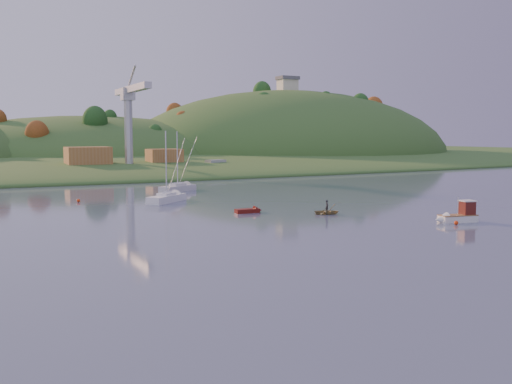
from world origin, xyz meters
name	(u,v)px	position (x,y,z in m)	size (l,w,h in m)	color
far_shore	(57,159)	(0.00, 230.00, 0.00)	(620.00, 220.00, 1.50)	#2D5020
shore_slope	(87,166)	(0.00, 165.00, 0.00)	(640.00, 150.00, 7.00)	#2D5020
hill_center	(90,160)	(10.00, 210.00, 0.00)	(140.00, 120.00, 36.00)	#2D5020
hill_right	(287,158)	(95.00, 195.00, 0.00)	(150.00, 130.00, 60.00)	#2D5020
hilltop_house	(288,83)	(95.00, 195.00, 33.40)	(9.00, 7.00, 6.45)	beige
hillside_trees	(76,163)	(0.00, 185.00, 0.00)	(280.00, 50.00, 32.00)	#1A4A1B
wharf	(138,169)	(5.00, 122.00, 1.20)	(42.00, 16.00, 2.40)	slate
shed_west	(88,156)	(-8.00, 123.00, 4.80)	(11.00, 8.00, 4.80)	#9D6534
shed_east	(164,156)	(13.00, 124.00, 4.40)	(9.00, 7.00, 4.00)	#9D6534
dock_crane	(130,108)	(2.00, 118.39, 17.17)	(3.20, 28.00, 20.30)	#B7B7BC
fishing_boat	(455,216)	(13.98, 19.70, 0.76)	(5.59, 2.68, 3.43)	silver
sailboat_near	(167,198)	(-9.81, 54.95, 0.72)	(7.61, 6.82, 10.95)	white
sailboat_far	(178,187)	(-2.55, 70.10, 0.72)	(8.03, 6.00, 10.97)	silver
canoe	(327,212)	(4.42, 32.42, 0.33)	(2.28, 3.19, 0.66)	#958652
paddler	(327,208)	(4.42, 32.42, 0.81)	(0.59, 0.39, 1.62)	black
red_tender	(252,211)	(-3.48, 38.46, 0.27)	(3.84, 1.50, 1.28)	#57120C
work_vessel	(216,167)	(25.92, 118.00, 1.20)	(13.92, 8.33, 3.37)	slate
buoy_0	(456,223)	(12.55, 18.19, 0.25)	(0.50, 0.50, 0.50)	red
buoy_2	(79,201)	(-21.84, 61.29, 0.25)	(0.50, 0.50, 0.50)	red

